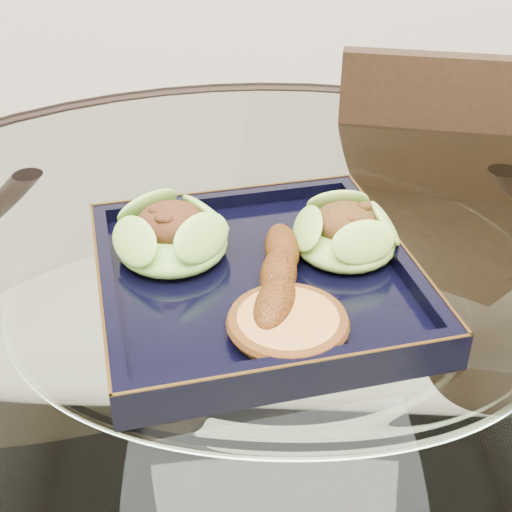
{
  "coord_description": "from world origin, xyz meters",
  "views": [
    {
      "loc": [
        -0.03,
        -0.47,
        1.14
      ],
      "look_at": [
        -0.02,
        0.04,
        0.8
      ],
      "focal_mm": 50.0,
      "sensor_mm": 36.0,
      "label": 1
    }
  ],
  "objects": [
    {
      "name": "dining_table",
      "position": [
        -0.0,
        -0.0,
        0.6
      ],
      "size": [
        1.13,
        1.13,
        0.77
      ],
      "color": "white",
      "rests_on": "ground"
    },
    {
      "name": "dining_chair",
      "position": [
        0.25,
        0.29,
        0.48
      ],
      "size": [
        0.44,
        0.44,
        0.86
      ],
      "rotation": [
        0.0,
        0.0,
        -0.2
      ],
      "color": "black",
      "rests_on": "ground"
    },
    {
      "name": "navy_plate",
      "position": [
        -0.02,
        0.04,
        0.77
      ],
      "size": [
        0.32,
        0.32,
        0.02
      ],
      "primitive_type": "cube",
      "rotation": [
        0.0,
        0.0,
        0.22
      ],
      "color": "black",
      "rests_on": "dining_table"
    },
    {
      "name": "lettuce_wrap_left",
      "position": [
        -0.09,
        0.07,
        0.8
      ],
      "size": [
        0.13,
        0.13,
        0.04
      ],
      "primitive_type": "ellipsoid",
      "rotation": [
        0.0,
        0.0,
        0.32
      ],
      "color": "#5D9E2E",
      "rests_on": "navy_plate"
    },
    {
      "name": "lettuce_wrap_right",
      "position": [
        0.06,
        0.07,
        0.8
      ],
      "size": [
        0.11,
        0.11,
        0.03
      ],
      "primitive_type": "ellipsoid",
      "rotation": [
        0.0,
        0.0,
        -0.24
      ],
      "color": "olive",
      "rests_on": "navy_plate"
    },
    {
      "name": "roasted_plantain",
      "position": [
        0.0,
        0.02,
        0.8
      ],
      "size": [
        0.05,
        0.15,
        0.03
      ],
      "primitive_type": "ellipsoid",
      "rotation": [
        0.0,
        0.0,
        1.45
      ],
      "color": "#632D0A",
      "rests_on": "navy_plate"
    },
    {
      "name": "crumb_patty",
      "position": [
        0.01,
        -0.04,
        0.79
      ],
      "size": [
        0.09,
        0.09,
        0.02
      ],
      "primitive_type": "cylinder",
      "rotation": [
        0.0,
        0.0,
        0.1
      ],
      "color": "#B27C3B",
      "rests_on": "navy_plate"
    }
  ]
}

